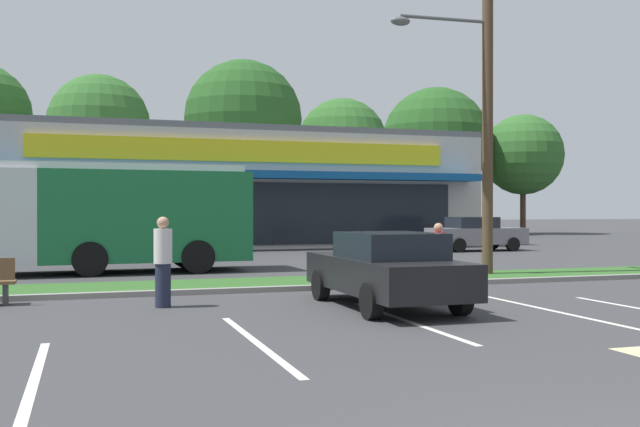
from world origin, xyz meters
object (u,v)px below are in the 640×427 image
Objects in this scene: city_bus at (59,214)px; pedestrian_mid at (438,258)px; utility_pole at (483,88)px; car_2 at (475,234)px; car_3 at (386,269)px; pedestrian_near_bench at (163,262)px.

pedestrian_mid is at bearing 135.91° from city_bus.
utility_pole is 14.21m from car_2.
pedestrian_mid reaches higher than car_2.
pedestrian_mid is at bearing -48.02° from car_3.
car_2 is at bearing 60.68° from utility_pole.
city_bus is 2.46× the size of car_3.
car_2 is 0.98× the size of car_3.
car_3 is at bearing -124.97° from car_2.
utility_pole reaches higher than pedestrian_mid.
utility_pole is 2.17× the size of car_3.
pedestrian_near_bench reaches higher than car_3.
city_bus is 8.62m from pedestrian_near_bench.
city_bus is 7.03× the size of pedestrian_mid.
pedestrian_mid is (2.10, 1.89, 0.05)m from car_3.
car_2 is (6.60, 11.75, -4.50)m from utility_pole.
utility_pole is at bearing -46.05° from car_3.
pedestrian_near_bench is at bearing 103.40° from city_bus.
car_3 is 2.83m from pedestrian_mid.
utility_pole is 12.78m from city_bus.
car_3 is 2.58× the size of pedestrian_near_bench.
pedestrian_mid is (8.41, -7.76, -0.96)m from city_bus.
city_bus is (-11.28, 4.86, -3.54)m from utility_pole.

